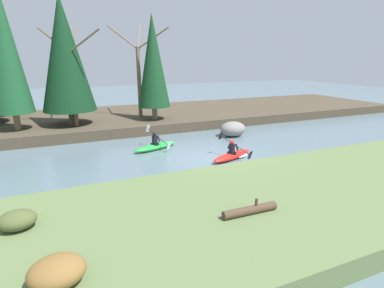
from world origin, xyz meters
name	(u,v)px	position (x,y,z in m)	size (l,w,h in m)	color
ground_plane	(211,160)	(0.00, 0.00, 0.00)	(90.00, 90.00, 0.00)	slate
riverbank_near	(289,202)	(0.00, -5.63, 0.33)	(44.00, 6.51, 0.65)	#5B7042
riverbank_far	(152,116)	(0.00, 10.81, 0.33)	(44.00, 9.88, 0.66)	#473D2D
conifer_tree_centre	(5,47)	(-9.21, 8.07, 5.51)	(2.24, 2.24, 8.68)	#7A664C
conifer_tree_mid_right	(65,54)	(-6.10, 8.42, 5.14)	(3.33, 3.33, 8.02)	brown
conifer_tree_right	(153,62)	(-0.55, 7.94, 4.68)	(2.24, 2.24, 7.13)	#7A664C
bare_tree_upstream	(72,79)	(-5.81, 7.96, 3.62)	(3.47, 3.43, 6.28)	brown
bare_tree_mid_upstream	(139,74)	(-1.24, 9.33, 3.81)	(3.68, 3.64, 6.69)	#7A664C
shrub_clump_nearest	(17,220)	(-7.87, -4.60, 0.90)	(0.92, 0.77, 0.50)	#4C562D
shrub_clump_second	(57,272)	(-6.92, -7.15, 0.94)	(1.08, 0.90, 0.59)	brown
kayaker_lead	(234,155)	(1.13, -0.23, 0.20)	(2.74, 2.00, 1.20)	red
kayaker_middle	(156,146)	(-2.02, 2.82, 0.22)	(2.75, 2.01, 1.20)	green
boulder_midstream	(233,129)	(3.41, 3.72, 0.48)	(1.70, 1.33, 0.96)	gray
driftwood_log	(250,210)	(-1.99, -6.30, 0.77)	(1.67, 0.28, 0.44)	#4C3828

